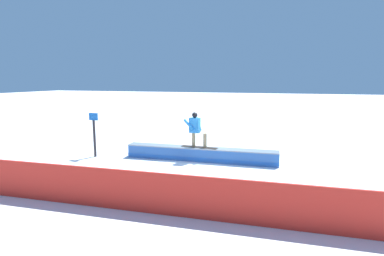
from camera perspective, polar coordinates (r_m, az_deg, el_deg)
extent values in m
plane|color=white|center=(12.00, 1.57, -6.20)|extent=(120.00, 120.00, 0.00)
cube|color=#2E69B9|center=(11.94, 1.58, -5.04)|extent=(6.00, 0.78, 0.50)
cube|color=blue|center=(11.97, 1.58, -5.62)|extent=(6.01, 0.79, 0.12)
cube|color=#82959F|center=(11.87, 1.58, -3.77)|extent=(6.00, 0.84, 0.04)
cube|color=black|center=(11.88, 1.37, -3.63)|extent=(1.47, 0.37, 0.01)
cylinder|color=#928961|center=(11.90, 0.31, -2.19)|extent=(0.15, 0.15, 0.56)
cylinder|color=#928961|center=(11.74, 2.46, -2.36)|extent=(0.15, 0.15, 0.56)
cube|color=#2782D1|center=(11.78, 0.51, 0.52)|extent=(0.42, 0.27, 0.58)
sphere|color=black|center=(11.73, 0.52, 2.46)|extent=(0.22, 0.22, 0.22)
cylinder|color=#2782D1|center=(11.69, -0.60, 0.60)|extent=(0.45, 0.12, 0.46)
cylinder|color=#2782D1|center=(11.90, 1.25, 0.75)|extent=(0.27, 0.11, 0.55)
cube|color=red|center=(7.49, -9.18, -11.84)|extent=(11.35, 0.66, 1.02)
cylinder|color=#262628|center=(13.09, -17.91, -1.91)|extent=(0.10, 0.10, 1.53)
cube|color=blue|center=(12.95, -18.11, 2.05)|extent=(0.40, 0.04, 0.30)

